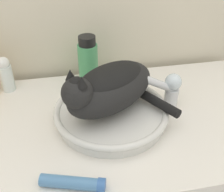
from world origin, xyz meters
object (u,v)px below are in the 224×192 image
(cream_tube, at_px, (74,183))
(mouthwash_bottle, at_px, (88,61))
(faucet, at_px, (169,88))
(cat, at_px, (109,87))
(deodorant_stick, at_px, (6,74))

(cream_tube, bearing_deg, mouthwash_bottle, 78.53)
(faucet, xyz_separation_m, mouthwash_bottle, (-0.23, 0.21, 0.01))
(cat, relative_size, cream_tube, 2.26)
(mouthwash_bottle, height_order, cream_tube, mouthwash_bottle)
(cat, height_order, mouthwash_bottle, cat)
(deodorant_stick, bearing_deg, cat, -37.13)
(deodorant_stick, bearing_deg, mouthwash_bottle, 0.00)
(faucet, bearing_deg, cat, 1.32)
(mouthwash_bottle, bearing_deg, faucet, -42.14)
(faucet, height_order, cream_tube, faucet)
(faucet, distance_m, mouthwash_bottle, 0.31)
(deodorant_stick, xyz_separation_m, cream_tube, (0.20, -0.47, -0.05))
(cat, xyz_separation_m, mouthwash_bottle, (-0.03, 0.25, -0.04))
(cat, relative_size, faucet, 2.38)
(cat, relative_size, deodorant_stick, 2.78)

